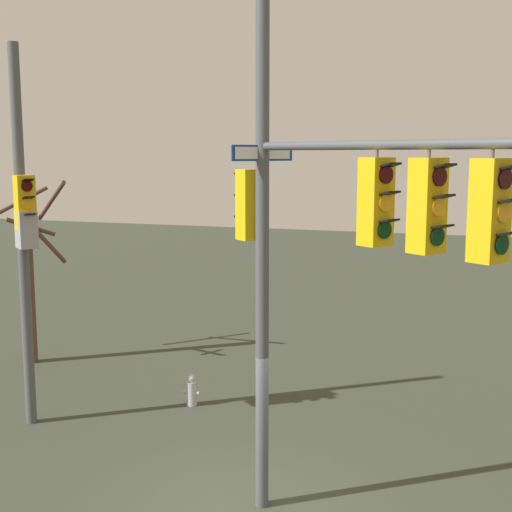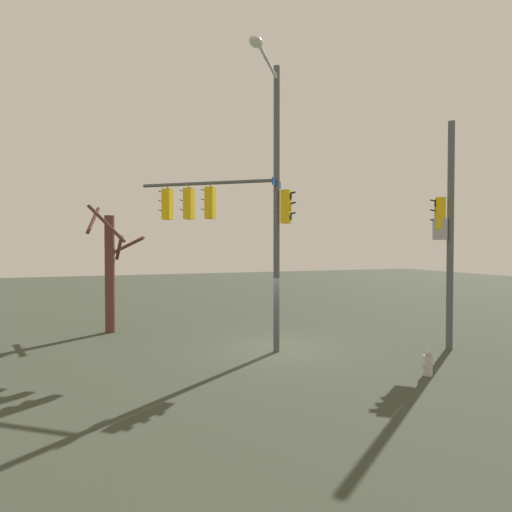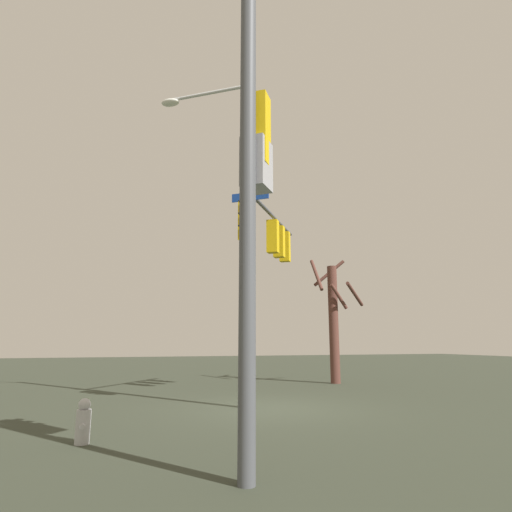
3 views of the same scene
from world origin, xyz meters
TOP-DOWN VIEW (x-y plane):
  - ground_plane at (0.00, 0.00)m, footprint 80.00×80.00m
  - main_signal_pole_assembly at (-1.30, 0.31)m, footprint 4.67×5.46m
  - secondary_pole_assembly at (5.45, -2.01)m, footprint 0.69×0.59m
  - fire_hydrant at (2.72, -4.10)m, footprint 0.38×0.24m
  - bare_tree_across_street at (8.19, -5.75)m, footprint 2.43×2.22m

SIDE VIEW (x-z plane):
  - ground_plane at x=0.00m, z-range 0.00..0.00m
  - fire_hydrant at x=2.72m, z-range -0.02..0.71m
  - bare_tree_across_street at x=8.19m, z-range 0.22..5.21m
  - secondary_pole_assembly at x=5.45m, z-range 0.20..8.05m
  - main_signal_pole_assembly at x=-1.30m, z-range 0.48..10.04m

